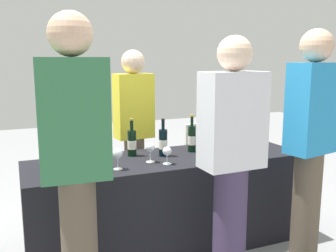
{
  "coord_description": "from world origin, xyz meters",
  "views": [
    {
      "loc": [
        -1.1,
        -2.63,
        1.49
      ],
      "look_at": [
        0.0,
        0.0,
        0.99
      ],
      "focal_mm": 40.17,
      "sensor_mm": 36.0,
      "label": 1
    }
  ],
  "objects": [
    {
      "name": "ground_plane",
      "position": [
        0.0,
        0.0,
        0.0
      ],
      "size": [
        12.0,
        12.0,
        0.0
      ],
      "primitive_type": "plane",
      "color": "gray"
    },
    {
      "name": "tasting_table",
      "position": [
        0.0,
        0.0,
        0.37
      ],
      "size": [
        2.17,
        0.67,
        0.74
      ],
      "primitive_type": "cube",
      "color": "black",
      "rests_on": "ground_plane"
    },
    {
      "name": "wine_bottle_0",
      "position": [
        -0.69,
        0.06,
        0.84
      ],
      "size": [
        0.07,
        0.07,
        0.31
      ],
      "color": "black",
      "rests_on": "tasting_table"
    },
    {
      "name": "wine_bottle_1",
      "position": [
        -0.6,
        0.08,
        0.86
      ],
      "size": [
        0.07,
        0.07,
        0.33
      ],
      "color": "black",
      "rests_on": "tasting_table"
    },
    {
      "name": "wine_bottle_2",
      "position": [
        -0.24,
        0.16,
        0.84
      ],
      "size": [
        0.07,
        0.07,
        0.3
      ],
      "color": "black",
      "rests_on": "tasting_table"
    },
    {
      "name": "wine_bottle_3",
      "position": [
        -0.02,
        0.06,
        0.85
      ],
      "size": [
        0.07,
        0.07,
        0.3
      ],
      "color": "black",
      "rests_on": "tasting_table"
    },
    {
      "name": "wine_bottle_4",
      "position": [
        0.26,
        0.1,
        0.85
      ],
      "size": [
        0.07,
        0.07,
        0.31
      ],
      "color": "black",
      "rests_on": "tasting_table"
    },
    {
      "name": "wine_bottle_5",
      "position": [
        0.72,
        0.06,
        0.84
      ],
      "size": [
        0.08,
        0.08,
        0.3
      ],
      "color": "black",
      "rests_on": "tasting_table"
    },
    {
      "name": "wine_bottle_6",
      "position": [
        0.81,
        0.07,
        0.84
      ],
      "size": [
        0.07,
        0.07,
        0.3
      ],
      "color": "black",
      "rests_on": "tasting_table"
    },
    {
      "name": "wine_glass_0",
      "position": [
        -0.45,
        -0.16,
        0.84
      ],
      "size": [
        0.07,
        0.07,
        0.15
      ],
      "color": "silver",
      "rests_on": "tasting_table"
    },
    {
      "name": "wine_glass_1",
      "position": [
        -0.18,
        -0.08,
        0.84
      ],
      "size": [
        0.07,
        0.07,
        0.15
      ],
      "color": "silver",
      "rests_on": "tasting_table"
    },
    {
      "name": "wine_glass_2",
      "position": [
        -0.08,
        -0.17,
        0.83
      ],
      "size": [
        0.07,
        0.07,
        0.13
      ],
      "color": "silver",
      "rests_on": "tasting_table"
    },
    {
      "name": "wine_glass_3",
      "position": [
        0.27,
        -0.05,
        0.83
      ],
      "size": [
        0.06,
        0.06,
        0.14
      ],
      "color": "silver",
      "rests_on": "tasting_table"
    },
    {
      "name": "ice_bucket",
      "position": [
        -0.85,
        0.05,
        0.83
      ],
      "size": [
        0.2,
        0.2,
        0.2
      ],
      "primitive_type": "cylinder",
      "color": "silver",
      "rests_on": "tasting_table"
    },
    {
      "name": "server_pouring",
      "position": [
        -0.08,
        0.62,
        0.87
      ],
      "size": [
        0.36,
        0.22,
        1.58
      ],
      "rotation": [
        0.0,
        0.0,
        3.24
      ],
      "color": "brown",
      "rests_on": "ground_plane"
    },
    {
      "name": "guest_0",
      "position": [
        -0.81,
        -0.64,
        0.96
      ],
      "size": [
        0.38,
        0.23,
        1.74
      ],
      "rotation": [
        0.0,
        0.0,
        -0.08
      ],
      "color": "brown",
      "rests_on": "ground_plane"
    },
    {
      "name": "guest_1",
      "position": [
        0.17,
        -0.64,
        0.89
      ],
      "size": [
        0.41,
        0.23,
        1.64
      ],
      "rotation": [
        0.0,
        0.0,
        0.02
      ],
      "color": "#3F3351",
      "rests_on": "ground_plane"
    },
    {
      "name": "guest_2",
      "position": [
        0.83,
        -0.63,
        0.94
      ],
      "size": [
        0.4,
        0.27,
        1.7
      ],
      "rotation": [
        0.0,
        0.0,
        0.2
      ],
      "color": "brown",
      "rests_on": "ground_plane"
    },
    {
      "name": "menu_board",
      "position": [
        0.85,
        0.94,
        0.4
      ],
      "size": [
        0.53,
        0.08,
        0.81
      ],
      "primitive_type": "cube",
      "rotation": [
        0.0,
        0.0,
        0.1
      ],
      "color": "white",
      "rests_on": "ground_plane"
    }
  ]
}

